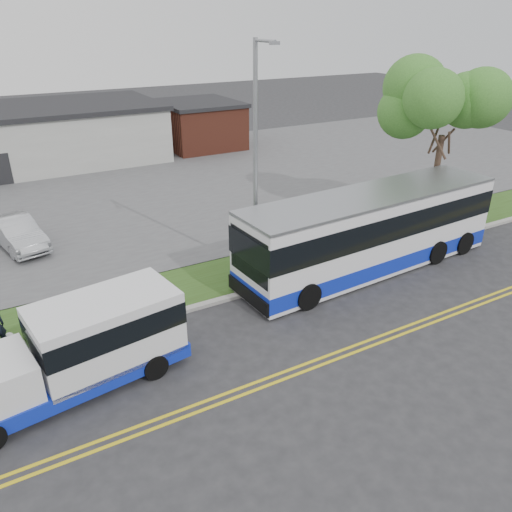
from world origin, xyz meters
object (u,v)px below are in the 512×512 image
streetlight_near (256,156)px  parked_car_a (17,233)px  tree_east (446,108)px  transit_bus (370,231)px  shuttle_bus (86,343)px

streetlight_near → parked_car_a: 12.62m
parked_car_a → streetlight_near: bearing=-54.3°
tree_east → transit_bus: (-6.45, -2.40, -4.42)m
streetlight_near → parked_car_a: (-8.91, 7.79, -4.38)m
streetlight_near → parked_car_a: size_ratio=2.08×
tree_east → shuttle_bus: 20.19m
streetlight_near → shuttle_bus: bearing=-153.7°
streetlight_near → transit_bus: size_ratio=0.74×
streetlight_near → parked_car_a: streetlight_near is taller
tree_east → parked_car_a: size_ratio=1.82×
tree_east → streetlight_near: streetlight_near is taller
streetlight_near → transit_bus: bearing=-25.1°
shuttle_bus → transit_bus: 12.83m
transit_bus → tree_east: bearing=17.2°
shuttle_bus → transit_bus: transit_bus is taller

